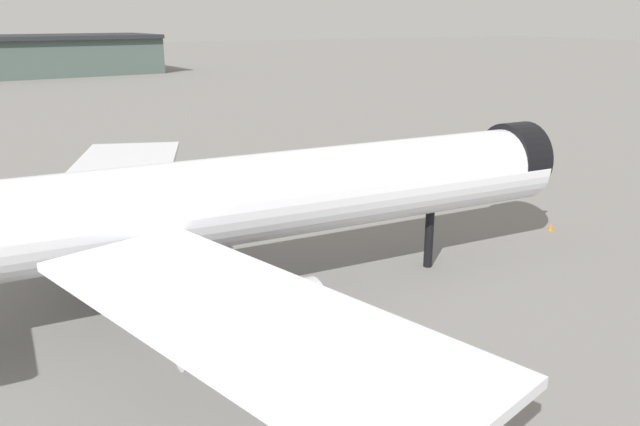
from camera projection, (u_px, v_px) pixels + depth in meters
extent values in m
plane|color=slate|center=(226.00, 330.00, 38.24)|extent=(900.00, 900.00, 0.00)
cylinder|color=silver|center=(224.00, 202.00, 39.05)|extent=(49.21, 5.86, 5.48)
cone|color=silver|center=(525.00, 162.00, 49.68)|extent=(6.07, 5.42, 5.37)
cylinder|color=black|center=(514.00, 158.00, 49.09)|extent=(2.51, 5.55, 5.53)
cube|color=silver|center=(120.00, 172.00, 49.36)|extent=(14.46, 23.48, 0.44)
cylinder|color=#B7BAC1|center=(144.00, 201.00, 48.14)|extent=(6.91, 3.07, 3.01)
cube|color=silver|center=(245.00, 314.00, 25.85)|extent=(14.17, 23.47, 0.44)
cylinder|color=#B7BAC1|center=(250.00, 322.00, 29.15)|extent=(6.91, 3.07, 3.01)
cylinder|color=black|center=(429.00, 239.00, 47.31)|extent=(0.66, 0.66, 4.38)
cylinder|color=black|center=(177.00, 268.00, 41.89)|extent=(0.66, 0.66, 4.38)
cylinder|color=black|center=(203.00, 301.00, 36.99)|extent=(0.66, 0.66, 4.38)
cone|color=#F2600C|center=(551.00, 227.00, 55.94)|extent=(0.49, 0.49, 0.61)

